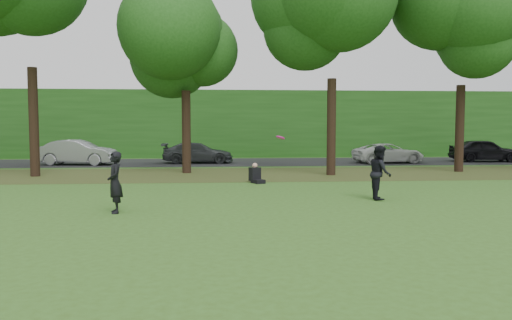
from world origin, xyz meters
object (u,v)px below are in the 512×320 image
Objects in this scene: player_left at (115,183)px; frisbee at (280,138)px; player_right at (380,172)px; seated_person at (256,175)px.

player_left is 5.02× the size of frisbee.
player_left is at bearing 113.04° from player_right.
player_left is 2.02× the size of seated_person.
frisbee is at bearing 112.35° from player_right.
frisbee is 5.97m from seated_person.
seated_person is at bearing 92.87° from frisbee.
player_right reaches higher than seated_person.
seated_person is (-0.29, 5.71, -1.72)m from frisbee.
frisbee is at bearing 87.05° from player_left.
frisbee is (-3.34, -0.74, 1.15)m from player_right.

